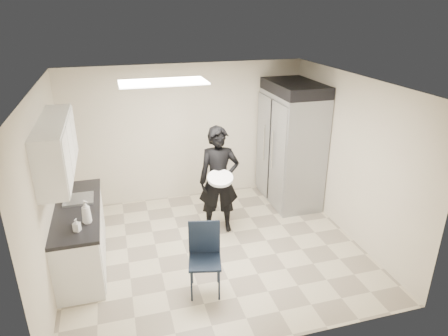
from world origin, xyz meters
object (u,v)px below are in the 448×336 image
object	(u,v)px
lower_counter	(81,237)
commercial_fridge	(291,149)
folding_chair	(205,262)
man_tuxedo	(219,180)

from	to	relation	value
lower_counter	commercial_fridge	distance (m)	3.98
folding_chair	man_tuxedo	xyz separation A→B (m)	(0.60, 1.50, 0.44)
lower_counter	folding_chair	size ratio (longest dim) A/B	2.03
commercial_fridge	folding_chair	size ratio (longest dim) A/B	2.24
man_tuxedo	commercial_fridge	bearing A→B (deg)	34.35
lower_counter	folding_chair	bearing A→B (deg)	-35.58
commercial_fridge	man_tuxedo	distance (m)	1.75
man_tuxedo	lower_counter	bearing A→B (deg)	-159.94
lower_counter	man_tuxedo	size ratio (longest dim) A/B	1.05
folding_chair	man_tuxedo	distance (m)	1.68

